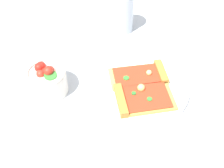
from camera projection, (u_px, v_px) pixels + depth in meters
The scene contains 6 objects.
ground_plane at pixel (141, 81), 0.83m from camera, with size 2.40×2.40×0.00m, color silver.
plate at pixel (140, 87), 0.80m from camera, with size 0.26×0.26×0.01m, color white.
pizza_slice_near at pixel (140, 98), 0.76m from camera, with size 0.17×0.13×0.03m.
pizza_slice_far at pixel (142, 75), 0.82m from camera, with size 0.17×0.12×0.02m.
salad_bowl at pixel (47, 80), 0.78m from camera, with size 0.10×0.10×0.09m.
soda_glass at pixel (122, 14), 0.95m from camera, with size 0.07×0.07×0.13m.
Camera 1 is at (-0.03, -0.57, 0.60)m, focal length 48.10 mm.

